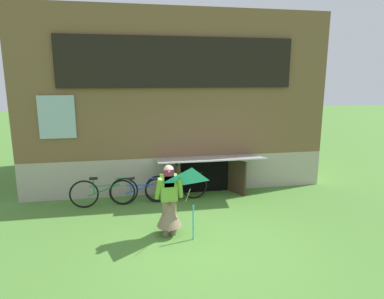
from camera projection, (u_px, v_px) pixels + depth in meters
name	position (u px, v px, depth m)	size (l,w,h in m)	color
ground_plane	(202.00, 242.00, 6.72)	(60.00, 60.00, 0.00)	#4C7F33
log_house	(169.00, 99.00, 11.24)	(8.59, 5.62, 5.04)	#ADA393
person	(169.00, 206.00, 6.90)	(0.60, 0.52, 1.51)	#7F6B51
kite	(192.00, 187.00, 6.36)	(0.86, 0.87, 1.48)	#2DB2CC
bicycle_black	(176.00, 187.00, 8.97)	(1.69, 0.10, 0.77)	black
bicycle_blue	(140.00, 191.00, 8.73)	(1.57, 0.08, 0.72)	black
bicycle_green	(104.00, 192.00, 8.53)	(1.71, 0.11, 0.78)	black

